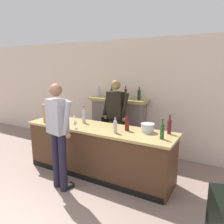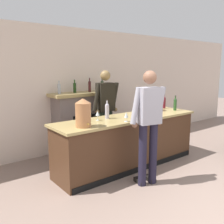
% 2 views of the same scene
% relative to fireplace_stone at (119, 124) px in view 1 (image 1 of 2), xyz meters
% --- Properties ---
extents(wall_back_panel, '(12.00, 0.07, 2.75)m').
position_rel_fireplace_stone_xyz_m(wall_back_panel, '(0.18, 0.26, 0.69)').
color(wall_back_panel, beige).
rests_on(wall_back_panel, ground_plane).
extents(bar_counter, '(3.01, 0.79, 0.97)m').
position_rel_fireplace_stone_xyz_m(bar_counter, '(0.23, -1.30, -0.20)').
color(bar_counter, '#482C1B').
rests_on(bar_counter, ground_plane).
extents(fireplace_stone, '(1.46, 0.52, 1.66)m').
position_rel_fireplace_stone_xyz_m(fireplace_stone, '(0.00, 0.00, 0.00)').
color(fireplace_stone, slate).
rests_on(fireplace_stone, ground_plane).
extents(potted_plant_corner, '(0.48, 0.46, 0.67)m').
position_rel_fireplace_stone_xyz_m(potted_plant_corner, '(-2.54, -0.32, -0.40)').
color(potted_plant_corner, '#966A44').
rests_on(potted_plant_corner, ground_plane).
extents(person_customer, '(0.65, 0.36, 1.84)m').
position_rel_fireplace_stone_xyz_m(person_customer, '(-0.05, -2.07, 0.34)').
color(person_customer, '#1F1C2F').
rests_on(person_customer, ground_plane).
extents(person_bartender, '(0.66, 0.31, 1.83)m').
position_rel_fireplace_stone_xyz_m(person_bartender, '(0.23, -0.57, 0.33)').
color(person_bartender, '#212C23').
rests_on(person_bartender, ground_plane).
extents(copper_dispenser, '(0.25, 0.29, 0.45)m').
position_rel_fireplace_stone_xyz_m(copper_dispenser, '(-0.87, -1.46, 0.51)').
color(copper_dispenser, '#AD7044').
rests_on(copper_dispenser, bar_counter).
extents(ice_bucket_steel, '(0.24, 0.24, 0.16)m').
position_rel_fireplace_stone_xyz_m(ice_bucket_steel, '(1.18, -1.14, 0.36)').
color(ice_bucket_steel, silver).
rests_on(ice_bucket_steel, bar_counter).
extents(wine_bottle_port_short, '(0.07, 0.07, 0.32)m').
position_rel_fireplace_stone_xyz_m(wine_bottle_port_short, '(1.51, -1.37, 0.42)').
color(wine_bottle_port_short, '#244B20').
rests_on(wine_bottle_port_short, bar_counter).
extents(wine_bottle_cabernet_heavy, '(0.07, 0.07, 0.29)m').
position_rel_fireplace_stone_xyz_m(wine_bottle_cabernet_heavy, '(0.70, -1.46, 0.41)').
color(wine_bottle_cabernet_heavy, '#B3A9B5').
rests_on(wine_bottle_cabernet_heavy, bar_counter).
extents(wine_bottle_riesling_slim, '(0.07, 0.07, 0.33)m').
position_rel_fireplace_stone_xyz_m(wine_bottle_riesling_slim, '(1.54, -1.04, 0.43)').
color(wine_bottle_riesling_slim, maroon).
rests_on(wine_bottle_riesling_slim, bar_counter).
extents(wine_bottle_burgundy_dark, '(0.07, 0.07, 0.35)m').
position_rel_fireplace_stone_xyz_m(wine_bottle_burgundy_dark, '(-0.19, -1.17, 0.44)').
color(wine_bottle_burgundy_dark, '#B2ACBE').
rests_on(wine_bottle_burgundy_dark, bar_counter).
extents(wine_bottle_rose_blush, '(0.08, 0.08, 0.30)m').
position_rel_fireplace_stone_xyz_m(wine_bottle_rose_blush, '(0.82, -1.23, 0.42)').
color(wine_bottle_rose_blush, '#5B1512').
rests_on(wine_bottle_rose_blush, bar_counter).
extents(wine_glass_back_row, '(0.07, 0.07, 0.17)m').
position_rel_fireplace_stone_xyz_m(wine_glass_back_row, '(-0.41, -1.20, 0.40)').
color(wine_glass_back_row, silver).
rests_on(wine_glass_back_row, bar_counter).
extents(wine_glass_front_right, '(0.07, 0.07, 0.17)m').
position_rel_fireplace_stone_xyz_m(wine_glass_front_right, '(-0.09, -1.58, 0.39)').
color(wine_glass_front_right, silver).
rests_on(wine_glass_front_right, bar_counter).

